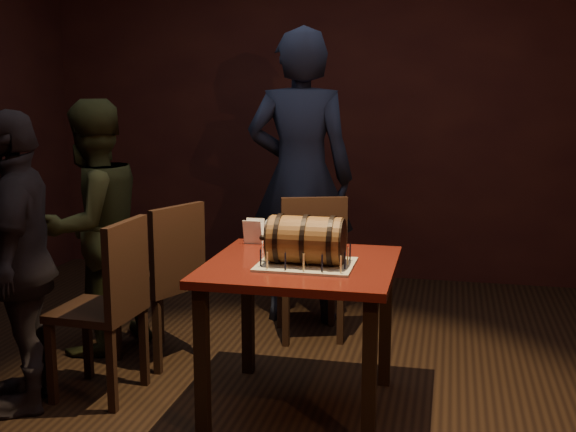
{
  "coord_description": "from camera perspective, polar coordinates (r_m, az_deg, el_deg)",
  "views": [
    {
      "loc": [
        0.87,
        -3.39,
        1.6
      ],
      "look_at": [
        0.09,
        0.05,
        0.95
      ],
      "focal_mm": 45.0,
      "sensor_mm": 36.0,
      "label": 1
    }
  ],
  "objects": [
    {
      "name": "chair_back",
      "position": [
        4.49,
        1.88,
        -3.47
      ],
      "size": [
        0.51,
        0.51,
        0.93
      ],
      "color": "black",
      "rests_on": "ground"
    },
    {
      "name": "pub_table",
      "position": [
        3.52,
        1.05,
        -5.41
      ],
      "size": [
        0.9,
        0.9,
        0.75
      ],
      "color": "#44100B",
      "rests_on": "ground"
    },
    {
      "name": "chair_left_rear",
      "position": [
        4.21,
        -9.58,
        -4.56
      ],
      "size": [
        0.53,
        0.53,
        0.93
      ],
      "color": "black",
      "rests_on": "ground"
    },
    {
      "name": "person_left_rear",
      "position": [
        4.45,
        -15.2,
        -0.86
      ],
      "size": [
        0.82,
        0.9,
        1.51
      ],
      "primitive_type": "imported",
      "rotation": [
        0.0,
        0.0,
        -1.99
      ],
      "color": "#34371B",
      "rests_on": "ground"
    },
    {
      "name": "person_left_front",
      "position": [
        3.76,
        -20.39,
        -3.41
      ],
      "size": [
        0.67,
        0.94,
        1.48
      ],
      "primitive_type": "imported",
      "rotation": [
        0.0,
        0.0,
        -1.17
      ],
      "color": "black",
      "rests_on": "ground"
    },
    {
      "name": "wine_glass_left",
      "position": [
        3.75,
        -1.36,
        -0.83
      ],
      "size": [
        0.07,
        0.07,
        0.16
      ],
      "color": "silver",
      "rests_on": "pub_table"
    },
    {
      "name": "wine_glass_right",
      "position": [
        3.71,
        3.16,
        -0.95
      ],
      "size": [
        0.07,
        0.07,
        0.16
      ],
      "color": "silver",
      "rests_on": "pub_table"
    },
    {
      "name": "barrel_cake",
      "position": [
        3.39,
        1.44,
        -1.91
      ],
      "size": [
        0.41,
        0.24,
        0.24
      ],
      "color": "brown",
      "rests_on": "cake_board"
    },
    {
      "name": "room_shell",
      "position": [
        3.51,
        -1.64,
        7.17
      ],
      "size": [
        5.04,
        5.04,
        2.8
      ],
      "color": "black",
      "rests_on": "ground"
    },
    {
      "name": "wine_glass_mid",
      "position": [
        3.77,
        0.9,
        -0.78
      ],
      "size": [
        0.07,
        0.07,
        0.16
      ],
      "color": "silver",
      "rests_on": "pub_table"
    },
    {
      "name": "person_back",
      "position": [
        4.82,
        0.98,
        3.04
      ],
      "size": [
        0.75,
        0.52,
        1.96
      ],
      "primitive_type": "imported",
      "rotation": [
        0.0,
        0.0,
        3.22
      ],
      "color": "#191E32",
      "rests_on": "ground"
    },
    {
      "name": "chair_left_front",
      "position": [
        3.79,
        -13.87,
        -6.39
      ],
      "size": [
        0.42,
        0.42,
        0.93
      ],
      "color": "black",
      "rests_on": "ground"
    },
    {
      "name": "menu_card",
      "position": [
        3.88,
        -2.74,
        -1.26
      ],
      "size": [
        0.1,
        0.05,
        0.13
      ],
      "primitive_type": null,
      "color": "white",
      "rests_on": "pub_table"
    },
    {
      "name": "cake_board",
      "position": [
        3.42,
        1.44,
        -3.85
      ],
      "size": [
        0.45,
        0.35,
        0.01
      ],
      "primitive_type": "cube",
      "color": "#A69C85",
      "rests_on": "pub_table"
    },
    {
      "name": "birthday_candles",
      "position": [
        3.41,
        1.44,
        -3.09
      ],
      "size": [
        0.4,
        0.3,
        0.09
      ],
      "color": "#FEE098",
      "rests_on": "cake_board"
    },
    {
      "name": "pint_of_ale",
      "position": [
        3.68,
        -0.56,
        -1.76
      ],
      "size": [
        0.07,
        0.07,
        0.15
      ],
      "color": "silver",
      "rests_on": "pub_table"
    }
  ]
}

